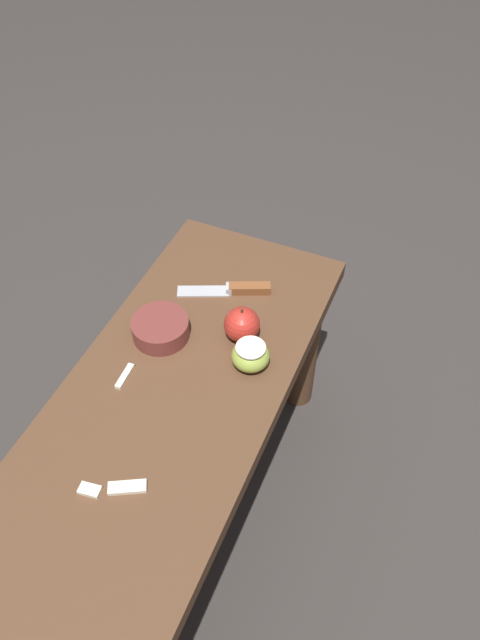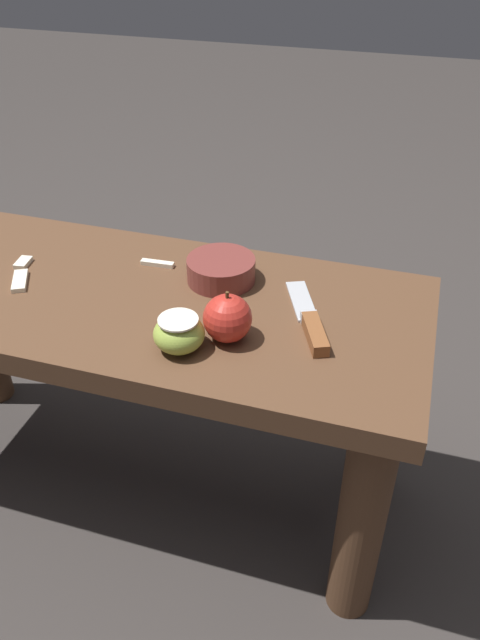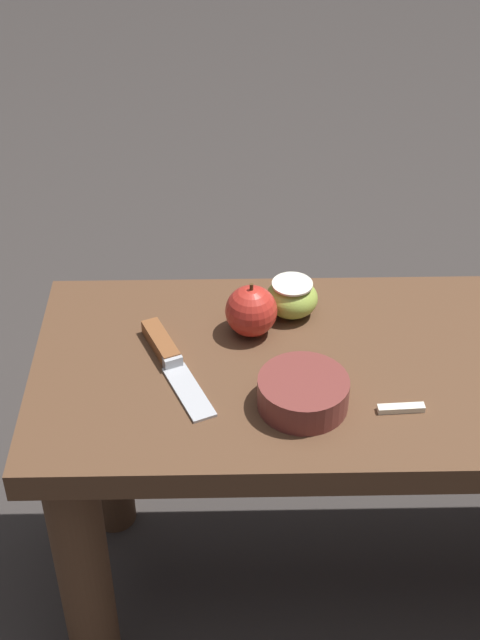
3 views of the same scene
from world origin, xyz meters
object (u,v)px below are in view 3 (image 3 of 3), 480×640
wooden_bench (402,419)px  knife (168,355)px  apple_whole (251,311)px  apple_cut (292,298)px  bowl (303,393)px

wooden_bench → knife: (-0.33, 0.01, 0.11)m
apple_whole → apple_cut: apple_whole is taller
wooden_bench → apple_whole: bearing=161.9°
knife → apple_whole: bearing=94.0°
apple_cut → bowl: 0.20m
knife → bowl: size_ratio=1.69×
wooden_bench → apple_cut: bearing=143.7°
knife → apple_whole: size_ratio=2.39×
apple_whole → bowl: bearing=-68.2°
bowl → wooden_bench: bearing=28.6°
knife → apple_whole: (0.11, 0.06, 0.03)m
apple_cut → bowl: apple_cut is taller
apple_cut → knife: bearing=-149.3°
knife → bowl: bearing=38.4°
wooden_bench → bowl: 0.21m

